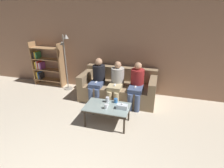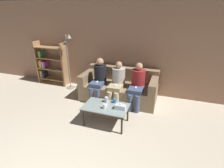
{
  "view_description": "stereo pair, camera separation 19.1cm",
  "coord_description": "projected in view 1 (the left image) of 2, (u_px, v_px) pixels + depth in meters",
  "views": [
    {
      "loc": [
        1.05,
        -0.77,
        2.33
      ],
      "look_at": [
        0.0,
        2.9,
        0.7
      ],
      "focal_mm": 28.0,
      "sensor_mm": 36.0,
      "label": 1
    },
    {
      "loc": [
        1.23,
        -0.71,
        2.33
      ],
      "look_at": [
        0.0,
        2.9,
        0.7
      ],
      "focal_mm": 28.0,
      "sensor_mm": 36.0,
      "label": 2
    }
  ],
  "objects": [
    {
      "name": "cup_near_left",
      "position": [
        107.0,
        100.0,
        3.86
      ],
      "size": [
        0.08,
        0.08,
        0.12
      ],
      "color": "silver",
      "rests_on": "coffee_table"
    },
    {
      "name": "cup_far_center",
      "position": [
        116.0,
        101.0,
        3.85
      ],
      "size": [
        0.08,
        0.08,
        0.1
      ],
      "color": "#3372BF",
      "rests_on": "coffee_table"
    },
    {
      "name": "couch",
      "position": [
        118.0,
        88.0,
        4.87
      ],
      "size": [
        2.04,
        0.96,
        0.82
      ],
      "color": "#897051",
      "rests_on": "ground_plane"
    },
    {
      "name": "coffee_table",
      "position": [
        107.0,
        108.0,
        3.73
      ],
      "size": [
        0.96,
        0.58,
        0.43
      ],
      "color": "#8C9E99",
      "rests_on": "ground_plane"
    },
    {
      "name": "seated_person_mid_right",
      "position": [
        137.0,
        83.0,
        4.44
      ],
      "size": [
        0.34,
        0.69,
        1.12
      ],
      "color": "#47567A",
      "rests_on": "ground_plane"
    },
    {
      "name": "tissue_box",
      "position": [
        122.0,
        107.0,
        3.6
      ],
      "size": [
        0.22,
        0.12,
        0.13
      ],
      "color": "silver",
      "rests_on": "coffee_table"
    },
    {
      "name": "cup_near_right",
      "position": [
        106.0,
        106.0,
        3.61
      ],
      "size": [
        0.07,
        0.07,
        0.1
      ],
      "color": "silver",
      "rests_on": "coffee_table"
    },
    {
      "name": "standing_lamp",
      "position": [
        66.0,
        57.0,
        5.18
      ],
      "size": [
        0.31,
        0.26,
        1.69
      ],
      "color": "gray",
      "rests_on": "ground_plane"
    },
    {
      "name": "bookshelf",
      "position": [
        45.0,
        65.0,
        5.66
      ],
      "size": [
        1.01,
        0.32,
        1.4
      ],
      "color": "#9E754C",
      "rests_on": "ground_plane"
    },
    {
      "name": "wall_back",
      "position": [
        124.0,
        49.0,
        4.98
      ],
      "size": [
        12.0,
        0.06,
        2.6
      ],
      "color": "#9E755B",
      "rests_on": "ground_plane"
    },
    {
      "name": "seated_person_left_end",
      "position": [
        98.0,
        78.0,
        4.71
      ],
      "size": [
        0.34,
        0.65,
        1.15
      ],
      "color": "#47567A",
      "rests_on": "ground_plane"
    },
    {
      "name": "game_remote",
      "position": [
        107.0,
        106.0,
        3.71
      ],
      "size": [
        0.04,
        0.15,
        0.02
      ],
      "color": "white",
      "rests_on": "coffee_table"
    },
    {
      "name": "seated_person_mid_left",
      "position": [
        116.0,
        81.0,
        4.57
      ],
      "size": [
        0.34,
        0.71,
        1.1
      ],
      "color": "tan",
      "rests_on": "ground_plane"
    }
  ]
}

